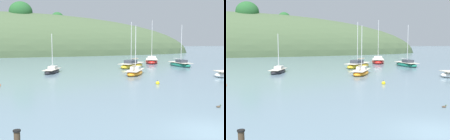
# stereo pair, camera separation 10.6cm
# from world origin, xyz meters

# --- Properties ---
(ground_plane) EXTENTS (400.00, 400.00, 0.00)m
(ground_plane) POSITION_xyz_m (0.00, 0.00, 0.00)
(ground_plane) COLOR slate
(sailboat_yellow_far) EXTENTS (6.87, 6.52, 8.51)m
(sailboat_yellow_far) POSITION_xyz_m (7.42, 33.21, 0.43)
(sailboat_yellow_far) COLOR gold
(sailboat_yellow_far) RESTS_ON ground
(sailboat_white_near) EXTENTS (5.42, 8.03, 9.59)m
(sailboat_white_near) POSITION_xyz_m (15.01, 41.53, 0.45)
(sailboat_white_near) COLOR red
(sailboat_white_near) RESTS_ON ground
(sailboat_blue_center) EXTENTS (4.74, 5.75, 7.27)m
(sailboat_blue_center) POSITION_xyz_m (4.49, 23.72, 0.36)
(sailboat_blue_center) COLOR orange
(sailboat_blue_center) RESTS_ON ground
(sailboat_grey_yawl) EXTENTS (2.42, 6.45, 8.10)m
(sailboat_grey_yawl) POSITION_xyz_m (17.22, 33.17, 0.39)
(sailboat_grey_yawl) COLOR #196B56
(sailboat_grey_yawl) RESTS_ON ground
(sailboat_orange_cutter) EXTENTS (3.34, 5.11, 6.11)m
(sailboat_orange_cutter) POSITION_xyz_m (-7.01, 28.92, 0.31)
(sailboat_orange_cutter) COLOR #232328
(sailboat_orange_cutter) RESTS_ON ground
(mooring_buoy_outer) EXTENTS (0.44, 0.44, 0.54)m
(mooring_buoy_outer) POSITION_xyz_m (3.98, 15.04, 0.12)
(mooring_buoy_outer) COLOR yellow
(mooring_buoy_outer) RESTS_ON ground
(duck_lone_left) EXTENTS (0.42, 0.18, 0.24)m
(duck_lone_left) POSITION_xyz_m (3.83, 4.30, 0.05)
(duck_lone_left) COLOR #473828
(duck_lone_left) RESTS_ON ground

